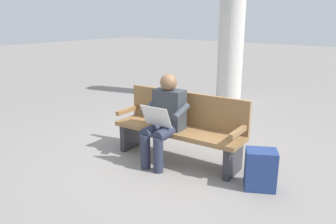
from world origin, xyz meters
The scene contains 5 objects.
ground_plane centered at (0.00, 0.00, 0.00)m, with size 40.00×40.00×0.00m, color gray.
bench_near centered at (0.00, -0.07, 0.46)m, with size 1.83×0.59×0.90m.
person_seated centered at (0.09, 0.17, 0.63)m, with size 0.59×0.59×1.18m.
backpack centered at (-1.20, 0.07, 0.23)m, with size 0.42×0.40×0.46m.
support_pillar centered at (1.05, -3.44, 1.94)m, with size 0.56×0.56×3.88m, color beige.
Camera 1 is at (-2.47, 3.42, 1.88)m, focal length 35.91 mm.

